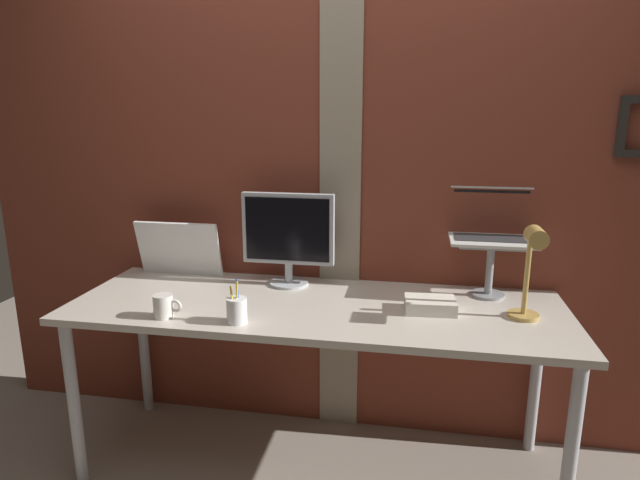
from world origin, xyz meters
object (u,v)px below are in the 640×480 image
(monitor, at_px, (288,233))
(desk_lamp, at_px, (531,263))
(coffee_mug, at_px, (164,306))
(laptop, at_px, (491,225))
(pen_cup, at_px, (237,310))
(whiteboard_panel, at_px, (179,249))

(monitor, bearing_deg, desk_lamp, -15.89)
(desk_lamp, relative_size, coffee_mug, 3.30)
(desk_lamp, bearing_deg, coffee_mug, -171.82)
(monitor, relative_size, laptop, 1.22)
(monitor, height_order, pen_cup, monitor)
(monitor, xyz_separation_m, pen_cup, (-0.09, -0.48, -0.19))
(whiteboard_panel, bearing_deg, monitor, -3.57)
(laptop, distance_m, desk_lamp, 0.37)
(monitor, distance_m, pen_cup, 0.52)
(laptop, xyz_separation_m, whiteboard_panel, (-1.44, -0.04, -0.16))
(desk_lamp, bearing_deg, monitor, 164.11)
(desk_lamp, bearing_deg, whiteboard_panel, 168.39)
(laptop, distance_m, whiteboard_panel, 1.45)
(monitor, bearing_deg, whiteboard_panel, 176.43)
(monitor, height_order, laptop, laptop)
(whiteboard_panel, height_order, pen_cup, whiteboard_panel)
(laptop, relative_size, desk_lamp, 0.93)
(laptop, bearing_deg, monitor, -175.51)
(whiteboard_panel, xyz_separation_m, coffee_mug, (0.17, -0.51, -0.09))
(monitor, distance_m, desk_lamp, 1.03)
(pen_cup, bearing_deg, desk_lamp, 10.38)
(monitor, xyz_separation_m, whiteboard_panel, (-0.55, 0.03, -0.11))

